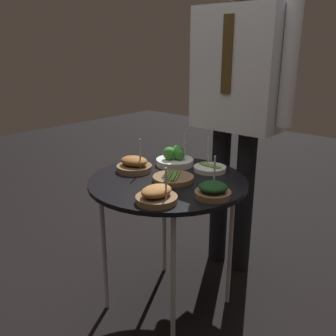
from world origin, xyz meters
TOP-DOWN VIEW (x-y plane):
  - ground_plane at (0.00, 0.00)m, footprint 8.00×8.00m
  - serving_cart at (0.00, 0.00)m, footprint 0.68×0.68m
  - bowl_asparagus_near_rim at (0.03, -0.00)m, footprint 0.17×0.17m
  - bowl_roast_front_center at (-0.19, -0.02)m, footprint 0.16×0.16m
  - bowl_spinach_back_right at (0.26, -0.04)m, footprint 0.14×0.14m
  - bowl_broccoli_mid_left at (-0.11, 0.17)m, footprint 0.18×0.18m
  - bowl_roast_center at (0.13, -0.21)m, footprint 0.15×0.15m
  - bowl_asparagus_front_left at (0.07, 0.21)m, footprint 0.15×0.15m
  - waiter_figure at (0.02, 0.50)m, footprint 0.58×0.22m

SIDE VIEW (x-z plane):
  - ground_plane at x=0.00m, z-range 0.00..0.00m
  - serving_cart at x=0.00m, z-range 0.28..0.91m
  - bowl_asparagus_near_rim at x=0.03m, z-range 0.63..0.66m
  - bowl_asparagus_front_left at x=0.07m, z-range 0.58..0.72m
  - bowl_roast_center at x=0.13m, z-range 0.60..0.73m
  - bowl_spinach_back_right at x=0.26m, z-range 0.59..0.74m
  - bowl_roast_front_center at x=-0.19m, z-range 0.59..0.75m
  - bowl_broccoli_mid_left at x=-0.11m, z-range 0.59..0.75m
  - waiter_figure at x=0.02m, z-range 0.21..1.78m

